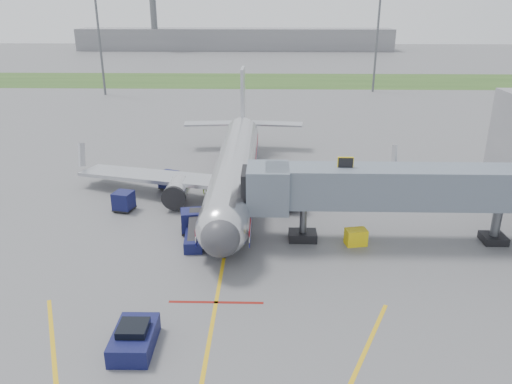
{
  "coord_description": "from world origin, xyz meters",
  "views": [
    {
      "loc": [
        3.21,
        -30.79,
        17.77
      ],
      "look_at": [
        2.24,
        7.18,
        3.2
      ],
      "focal_mm": 35.0,
      "sensor_mm": 36.0,
      "label": 1
    }
  ],
  "objects_px": {
    "pushback_tug": "(134,338)",
    "belt_loader": "(194,238)",
    "ramp_worker": "(205,185)",
    "airliner": "(235,167)"
  },
  "relations": [
    {
      "from": "ramp_worker",
      "to": "pushback_tug",
      "type": "bearing_deg",
      "value": -133.59
    },
    {
      "from": "pushback_tug",
      "to": "ramp_worker",
      "type": "xyz_separation_m",
      "value": [
        1.0,
        23.64,
        0.24
      ]
    },
    {
      "from": "pushback_tug",
      "to": "belt_loader",
      "type": "distance_m",
      "value": 12.63
    },
    {
      "from": "pushback_tug",
      "to": "belt_loader",
      "type": "xyz_separation_m",
      "value": [
        1.5,
        12.55,
        -0.1
      ]
    },
    {
      "from": "ramp_worker",
      "to": "airliner",
      "type": "bearing_deg",
      "value": -39.01
    },
    {
      "from": "belt_loader",
      "to": "ramp_worker",
      "type": "relative_size",
      "value": 2.53
    },
    {
      "from": "pushback_tug",
      "to": "belt_loader",
      "type": "bearing_deg",
      "value": 83.2
    },
    {
      "from": "airliner",
      "to": "pushback_tug",
      "type": "distance_m",
      "value": 24.17
    },
    {
      "from": "pushback_tug",
      "to": "ramp_worker",
      "type": "relative_size",
      "value": 2.08
    },
    {
      "from": "airliner",
      "to": "ramp_worker",
      "type": "distance_m",
      "value": 3.5
    }
  ]
}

